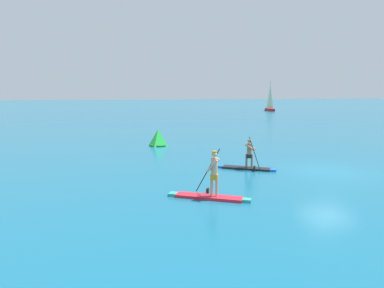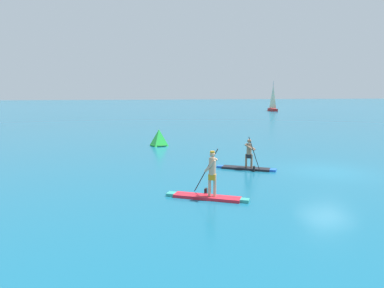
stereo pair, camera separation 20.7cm
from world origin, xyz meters
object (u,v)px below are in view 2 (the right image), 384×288
(race_marker_buoy, at_px, (159,138))
(paddleboarder_mid_center, at_px, (247,163))
(paddleboarder_near_left, at_px, (208,188))
(sailboat_right_horizon, at_px, (273,107))

(race_marker_buoy, bearing_deg, paddleboarder_mid_center, -73.46)
(paddleboarder_near_left, distance_m, paddleboarder_mid_center, 5.78)
(paddleboarder_mid_center, xyz_separation_m, race_marker_buoy, (-2.92, 9.83, 0.22))
(paddleboarder_near_left, distance_m, sailboat_right_horizon, 71.61)
(paddleboarder_near_left, height_order, race_marker_buoy, paddleboarder_near_left)
(sailboat_right_horizon, bearing_deg, paddleboarder_mid_center, -13.03)
(paddleboarder_near_left, relative_size, race_marker_buoy, 1.86)
(paddleboarder_near_left, xyz_separation_m, race_marker_buoy, (0.72, 14.32, 0.15))
(paddleboarder_mid_center, bearing_deg, paddleboarder_near_left, -93.69)
(paddleboarder_mid_center, distance_m, race_marker_buoy, 10.26)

